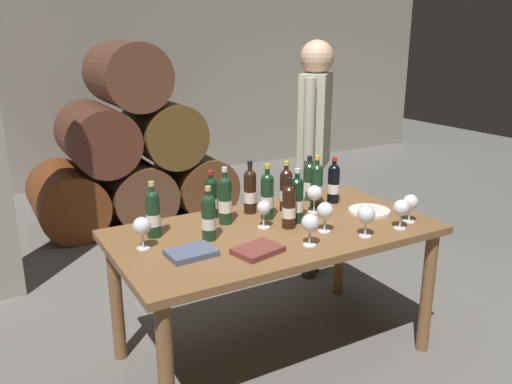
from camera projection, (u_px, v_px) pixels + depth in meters
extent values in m
plane|color=#66635E|center=(273.00, 353.00, 2.99)|extent=(14.00, 14.00, 0.00)
cube|color=gray|center=(87.00, 65.00, 6.08)|extent=(10.00, 0.24, 2.80)
cylinder|color=brown|center=(67.00, 199.00, 4.77)|extent=(0.60, 0.90, 0.60)
cylinder|color=brown|center=(134.00, 190.00, 5.07)|extent=(0.60, 0.90, 0.60)
cylinder|color=brown|center=(194.00, 181.00, 5.37)|extent=(0.60, 0.90, 0.60)
cylinder|color=#532B1F|center=(96.00, 137.00, 4.76)|extent=(0.60, 0.90, 0.60)
cylinder|color=brown|center=(162.00, 131.00, 5.06)|extent=(0.60, 0.90, 0.60)
cylinder|color=brown|center=(126.00, 75.00, 4.75)|extent=(0.60, 0.90, 0.60)
cube|color=brown|center=(275.00, 232.00, 2.78)|extent=(1.70, 0.90, 0.04)
cylinder|color=brown|center=(166.00, 378.00, 2.20)|extent=(0.07, 0.07, 0.72)
cylinder|color=brown|center=(427.00, 293.00, 2.93)|extent=(0.07, 0.07, 0.72)
cylinder|color=brown|center=(116.00, 300.00, 2.85)|extent=(0.07, 0.07, 0.72)
cylinder|color=brown|center=(340.00, 246.00, 3.58)|extent=(0.07, 0.07, 0.72)
cylinder|color=black|center=(250.00, 195.00, 2.99)|extent=(0.07, 0.07, 0.21)
sphere|color=black|center=(250.00, 176.00, 2.96)|extent=(0.07, 0.07, 0.07)
cylinder|color=black|center=(250.00, 171.00, 2.95)|extent=(0.03, 0.03, 0.07)
cylinder|color=black|center=(250.00, 163.00, 2.94)|extent=(0.03, 0.03, 0.02)
cylinder|color=silver|center=(250.00, 197.00, 2.99)|extent=(0.07, 0.07, 0.06)
cylinder|color=black|center=(297.00, 203.00, 2.84)|extent=(0.07, 0.07, 0.21)
sphere|color=black|center=(297.00, 184.00, 2.81)|extent=(0.07, 0.07, 0.07)
cylinder|color=black|center=(297.00, 179.00, 2.80)|extent=(0.03, 0.03, 0.07)
cylinder|color=silver|center=(297.00, 171.00, 2.79)|extent=(0.03, 0.03, 0.02)
cylinder|color=silver|center=(297.00, 205.00, 2.85)|extent=(0.07, 0.07, 0.06)
cylinder|color=black|center=(333.00, 187.00, 3.18)|extent=(0.07, 0.07, 0.20)
sphere|color=black|center=(334.00, 170.00, 3.15)|extent=(0.07, 0.07, 0.07)
cylinder|color=black|center=(334.00, 166.00, 3.14)|extent=(0.03, 0.03, 0.06)
cylinder|color=#B21E23|center=(335.00, 159.00, 3.13)|extent=(0.03, 0.03, 0.02)
cylinder|color=silver|center=(333.00, 188.00, 3.18)|extent=(0.07, 0.07, 0.06)
cylinder|color=#19381E|center=(209.00, 221.00, 2.60)|extent=(0.07, 0.07, 0.19)
sphere|color=#19381E|center=(208.00, 201.00, 2.57)|extent=(0.07, 0.07, 0.07)
cylinder|color=#19381E|center=(208.00, 197.00, 2.56)|extent=(0.03, 0.03, 0.06)
cylinder|color=tan|center=(208.00, 189.00, 2.55)|extent=(0.03, 0.03, 0.02)
cylinder|color=silver|center=(209.00, 223.00, 2.60)|extent=(0.07, 0.07, 0.06)
cylinder|color=black|center=(286.00, 193.00, 3.03)|extent=(0.07, 0.07, 0.21)
sphere|color=black|center=(286.00, 175.00, 3.00)|extent=(0.07, 0.07, 0.07)
cylinder|color=black|center=(286.00, 171.00, 2.99)|extent=(0.03, 0.03, 0.06)
cylinder|color=gold|center=(286.00, 163.00, 2.98)|extent=(0.03, 0.03, 0.02)
cylinder|color=silver|center=(286.00, 195.00, 3.03)|extent=(0.07, 0.07, 0.06)
cylinder|color=#19381E|center=(153.00, 218.00, 2.64)|extent=(0.07, 0.07, 0.20)
sphere|color=#19381E|center=(152.00, 197.00, 2.60)|extent=(0.07, 0.07, 0.07)
cylinder|color=#19381E|center=(152.00, 192.00, 2.60)|extent=(0.03, 0.03, 0.06)
cylinder|color=tan|center=(151.00, 184.00, 2.58)|extent=(0.03, 0.03, 0.02)
cylinder|color=silver|center=(153.00, 220.00, 2.64)|extent=(0.07, 0.07, 0.06)
cylinder|color=black|center=(211.00, 201.00, 2.92)|extent=(0.07, 0.07, 0.19)
sphere|color=black|center=(211.00, 184.00, 2.89)|extent=(0.07, 0.07, 0.07)
cylinder|color=black|center=(211.00, 180.00, 2.88)|extent=(0.03, 0.03, 0.06)
cylinder|color=#B21E23|center=(211.00, 173.00, 2.87)|extent=(0.03, 0.03, 0.02)
cylinder|color=silver|center=(211.00, 203.00, 2.92)|extent=(0.07, 0.07, 0.06)
cylinder|color=#19381E|center=(309.00, 185.00, 3.23)|extent=(0.07, 0.07, 0.19)
sphere|color=#19381E|center=(309.00, 168.00, 3.20)|extent=(0.07, 0.07, 0.07)
cylinder|color=#19381E|center=(309.00, 164.00, 3.20)|extent=(0.03, 0.03, 0.06)
cylinder|color=black|center=(310.00, 158.00, 3.18)|extent=(0.03, 0.03, 0.02)
cylinder|color=silver|center=(309.00, 186.00, 3.24)|extent=(0.07, 0.07, 0.06)
cylinder|color=black|center=(289.00, 210.00, 2.76)|extent=(0.07, 0.07, 0.19)
sphere|color=black|center=(289.00, 192.00, 2.73)|extent=(0.07, 0.07, 0.07)
cylinder|color=black|center=(289.00, 187.00, 2.73)|extent=(0.03, 0.03, 0.06)
cylinder|color=black|center=(289.00, 180.00, 2.71)|extent=(0.03, 0.03, 0.02)
cylinder|color=silver|center=(289.00, 212.00, 2.77)|extent=(0.07, 0.07, 0.06)
cylinder|color=#19381E|center=(316.00, 189.00, 3.09)|extent=(0.07, 0.07, 0.22)
sphere|color=#19381E|center=(317.00, 170.00, 3.06)|extent=(0.07, 0.07, 0.07)
cylinder|color=#19381E|center=(317.00, 166.00, 3.05)|extent=(0.03, 0.03, 0.07)
cylinder|color=gold|center=(318.00, 158.00, 3.04)|extent=(0.03, 0.03, 0.02)
cylinder|color=silver|center=(316.00, 191.00, 3.10)|extent=(0.07, 0.07, 0.07)
cylinder|color=#19381E|center=(267.00, 200.00, 2.89)|extent=(0.07, 0.07, 0.22)
sphere|color=#19381E|center=(267.00, 180.00, 2.86)|extent=(0.07, 0.07, 0.07)
cylinder|color=#19381E|center=(267.00, 175.00, 2.85)|extent=(0.03, 0.03, 0.07)
cylinder|color=gold|center=(267.00, 166.00, 2.84)|extent=(0.03, 0.03, 0.03)
cylinder|color=silver|center=(267.00, 202.00, 2.90)|extent=(0.07, 0.07, 0.07)
cylinder|color=#19381E|center=(225.00, 204.00, 2.82)|extent=(0.07, 0.07, 0.22)
sphere|color=#19381E|center=(225.00, 183.00, 2.79)|extent=(0.07, 0.07, 0.07)
cylinder|color=#19381E|center=(225.00, 178.00, 2.78)|extent=(0.03, 0.03, 0.07)
cylinder|color=silver|center=(225.00, 169.00, 2.76)|extent=(0.03, 0.03, 0.03)
cylinder|color=silver|center=(225.00, 206.00, 2.82)|extent=(0.07, 0.07, 0.07)
cylinder|color=white|center=(309.00, 245.00, 2.55)|extent=(0.06, 0.06, 0.00)
cylinder|color=white|center=(310.00, 237.00, 2.54)|extent=(0.01, 0.01, 0.07)
sphere|color=white|center=(310.00, 223.00, 2.52)|extent=(0.09, 0.09, 0.09)
cylinder|color=white|center=(400.00, 228.00, 2.77)|extent=(0.06, 0.06, 0.00)
cylinder|color=white|center=(400.00, 221.00, 2.76)|extent=(0.01, 0.01, 0.07)
sphere|color=white|center=(401.00, 208.00, 2.74)|extent=(0.09, 0.09, 0.09)
cylinder|color=white|center=(143.00, 248.00, 2.51)|extent=(0.06, 0.06, 0.00)
cylinder|color=white|center=(143.00, 240.00, 2.50)|extent=(0.01, 0.01, 0.07)
sphere|color=white|center=(142.00, 226.00, 2.48)|extent=(0.09, 0.09, 0.09)
cylinder|color=white|center=(324.00, 231.00, 2.73)|extent=(0.06, 0.06, 0.00)
cylinder|color=white|center=(325.00, 224.00, 2.72)|extent=(0.01, 0.01, 0.07)
sphere|color=white|center=(325.00, 210.00, 2.70)|extent=(0.09, 0.09, 0.09)
cylinder|color=white|center=(297.00, 215.00, 2.98)|extent=(0.06, 0.06, 0.00)
cylinder|color=white|center=(298.00, 208.00, 2.97)|extent=(0.01, 0.01, 0.07)
sphere|color=white|center=(298.00, 195.00, 2.95)|extent=(0.09, 0.09, 0.09)
cylinder|color=white|center=(314.00, 212.00, 3.02)|extent=(0.06, 0.06, 0.00)
cylinder|color=white|center=(314.00, 206.00, 3.01)|extent=(0.01, 0.01, 0.07)
sphere|color=white|center=(315.00, 193.00, 2.99)|extent=(0.09, 0.09, 0.09)
cylinder|color=white|center=(264.00, 227.00, 2.79)|extent=(0.06, 0.06, 0.00)
cylinder|color=white|center=(264.00, 220.00, 2.78)|extent=(0.01, 0.01, 0.07)
sphere|color=white|center=(264.00, 208.00, 2.76)|extent=(0.07, 0.07, 0.07)
cylinder|color=white|center=(365.00, 236.00, 2.67)|extent=(0.06, 0.06, 0.00)
cylinder|color=white|center=(365.00, 229.00, 2.65)|extent=(0.01, 0.01, 0.07)
sphere|color=white|center=(366.00, 214.00, 2.63)|extent=(0.09, 0.09, 0.09)
cylinder|color=white|center=(409.00, 221.00, 2.87)|extent=(0.06, 0.06, 0.00)
cylinder|color=white|center=(409.00, 215.00, 2.86)|extent=(0.01, 0.01, 0.07)
sphere|color=white|center=(411.00, 202.00, 2.84)|extent=(0.08, 0.08, 0.08)
cube|color=#4C5670|center=(191.00, 253.00, 2.43)|extent=(0.23, 0.17, 0.03)
cube|color=brown|center=(258.00, 250.00, 2.46)|extent=(0.25, 0.21, 0.03)
cylinder|color=white|center=(369.00, 211.00, 3.03)|extent=(0.24, 0.24, 0.01)
cylinder|color=#383842|center=(313.00, 218.00, 3.92)|extent=(0.11, 0.11, 0.85)
cylinder|color=#383842|center=(310.00, 223.00, 3.81)|extent=(0.11, 0.11, 0.85)
cube|color=#B2B29E|center=(315.00, 120.00, 3.65)|extent=(0.36, 0.35, 0.64)
cylinder|color=#B2B29E|center=(320.00, 111.00, 3.83)|extent=(0.08, 0.08, 0.54)
cylinder|color=#B2B29E|center=(309.00, 120.00, 3.45)|extent=(0.08, 0.08, 0.54)
sphere|color=tan|center=(317.00, 57.00, 3.53)|extent=(0.23, 0.23, 0.23)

